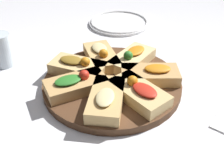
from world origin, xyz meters
TOP-DOWN VIEW (x-y plane):
  - ground_plane at (0.00, 0.00)m, footprint 3.00×3.00m
  - serving_board at (0.00, 0.00)m, footprint 0.37×0.37m
  - focaccia_slice_0 at (0.10, -0.02)m, footprint 0.16×0.11m
  - focaccia_slice_1 at (0.08, 0.06)m, footprint 0.16×0.15m
  - focaccia_slice_2 at (0.00, 0.10)m, footprint 0.08×0.15m
  - focaccia_slice_3 at (-0.07, 0.07)m, footprint 0.16×0.16m
  - focaccia_slice_4 at (-0.10, -0.02)m, footprint 0.16×0.11m
  - focaccia_slice_5 at (-0.05, -0.09)m, footprint 0.14×0.17m
  - focaccia_slice_6 at (0.04, -0.09)m, footprint 0.13×0.17m
  - plate_right at (0.40, 0.13)m, footprint 0.24×0.24m
  - water_glass at (-0.02, 0.34)m, footprint 0.06×0.06m

SIDE VIEW (x-z plane):
  - ground_plane at x=0.00m, z-range 0.00..0.00m
  - plate_right at x=0.40m, z-range 0.00..0.02m
  - serving_board at x=0.00m, z-range 0.00..0.02m
  - focaccia_slice_4 at x=-0.10m, z-range 0.02..0.06m
  - focaccia_slice_6 at x=0.04m, z-range 0.02..0.06m
  - focaccia_slice_0 at x=0.10m, z-range 0.01..0.06m
  - focaccia_slice_1 at x=0.08m, z-range 0.01..0.06m
  - focaccia_slice_2 at x=0.00m, z-range 0.01..0.06m
  - focaccia_slice_3 at x=-0.07m, z-range 0.01..0.06m
  - focaccia_slice_5 at x=-0.05m, z-range 0.01..0.06m
  - water_glass at x=-0.02m, z-range 0.00..0.10m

